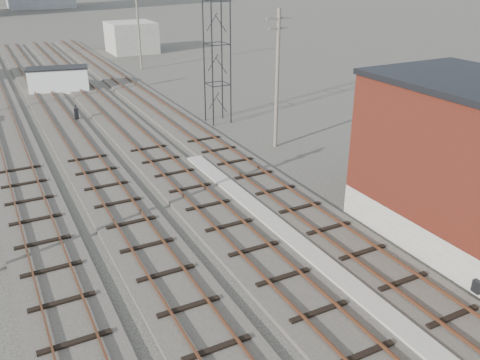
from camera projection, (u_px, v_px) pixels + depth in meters
ground at (81, 71)px, 57.94m from camera, size 320.00×320.00×0.00m
track_right at (165, 113)px, 41.89m from camera, size 3.20×90.00×0.39m
track_mid_right at (117, 119)px, 40.19m from camera, size 3.20×90.00×0.39m
track_mid_left at (65, 126)px, 38.50m from camera, size 3.20×90.00×0.39m
track_left at (8, 134)px, 36.80m from camera, size 3.20×90.00×0.39m
platform_curb at (327, 269)px, 20.70m from camera, size 0.90×28.00×0.26m
lattice_tower at (216, 23)px, 36.96m from camera, size 1.60×1.60×15.00m
utility_pole_right_a at (277, 76)px, 32.77m from camera, size 1.80×0.24×9.00m
utility_pole_right_b at (138, 26)px, 57.16m from camera, size 1.80×0.24×9.00m
shed_right at (131, 37)px, 69.09m from camera, size 6.00×6.00×4.00m
switch_stand at (76, 114)px, 39.79m from camera, size 0.29×0.29×1.24m
site_trailer at (59, 80)px, 48.48m from camera, size 5.96×3.48×2.35m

